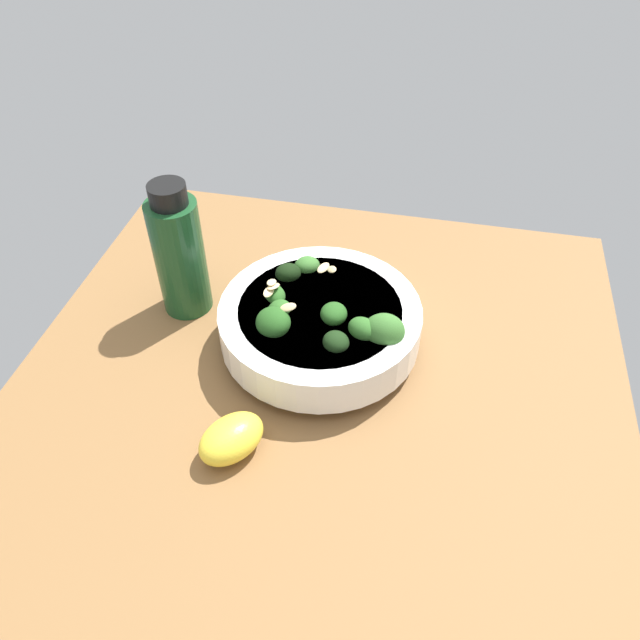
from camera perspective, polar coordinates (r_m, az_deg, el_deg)
The scene contains 4 objects.
ground_plane at distance 70.74cm, azimuth -0.05°, elevation -6.51°, with size 67.21×67.21×4.59cm, color brown.
bowl_of_broccoli at distance 69.67cm, azimuth 0.03°, elevation -0.18°, with size 22.69×22.69×8.90cm.
lemon_wedge at distance 62.03cm, azimuth -8.16°, elevation -10.76°, with size 7.03×4.80×3.99cm, color yellow.
bottle_tall at distance 74.17cm, azimuth -12.84°, elevation 6.01°, with size 5.93×5.93×17.12cm.
Camera 1 is at (-44.36, -9.46, 51.99)cm, focal length 34.74 mm.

